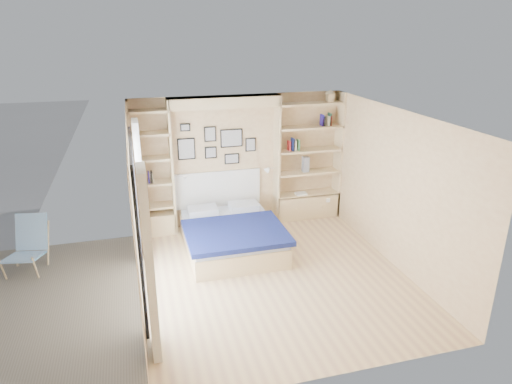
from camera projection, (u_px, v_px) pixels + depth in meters
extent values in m
plane|color=#D6B57D|center=(274.00, 276.00, 7.12)|extent=(4.50, 4.50, 0.00)
plane|color=#D6B685|center=(239.00, 160.00, 8.73)|extent=(4.00, 0.00, 4.00)
plane|color=#D6B685|center=(341.00, 278.00, 4.66)|extent=(4.00, 0.00, 4.00)
plane|color=#D6B685|center=(135.00, 215.00, 6.20)|extent=(0.00, 4.50, 4.50)
plane|color=#D6B685|center=(395.00, 189.00, 7.19)|extent=(0.00, 4.50, 4.50)
plane|color=white|center=(276.00, 116.00, 6.27)|extent=(4.50, 4.50, 0.00)
cube|color=#D4BC82|center=(172.00, 168.00, 8.25)|extent=(0.04, 0.35, 2.50)
cube|color=#D4BC82|center=(277.00, 160.00, 8.75)|extent=(0.04, 0.35, 2.50)
cube|color=#D4BC82|center=(224.00, 102.00, 8.11)|extent=(2.00, 0.35, 0.20)
cube|color=#D4BC82|center=(338.00, 155.00, 9.07)|extent=(0.04, 0.35, 2.50)
cube|color=#D4BC82|center=(133.00, 171.00, 8.08)|extent=(0.04, 0.35, 2.50)
cube|color=#D4BC82|center=(306.00, 205.00, 9.25)|extent=(1.30, 0.35, 0.50)
cube|color=#D4BC82|center=(156.00, 223.00, 8.52)|extent=(0.70, 0.35, 0.40)
cube|color=black|center=(130.00, 145.00, 5.87)|extent=(0.04, 2.08, 0.06)
cube|color=black|center=(144.00, 292.00, 6.62)|extent=(0.04, 2.08, 0.06)
cube|color=black|center=(141.00, 260.00, 5.33)|extent=(0.04, 0.06, 2.20)
cube|color=black|center=(136.00, 199.00, 7.18)|extent=(0.04, 0.06, 2.20)
cube|color=silver|center=(137.00, 224.00, 6.25)|extent=(0.01, 2.00, 2.20)
cube|color=white|center=(149.00, 266.00, 5.08)|extent=(0.10, 0.45, 2.30)
cube|color=white|center=(141.00, 190.00, 7.44)|extent=(0.10, 0.45, 2.30)
cube|color=#D4BC82|center=(307.00, 194.00, 9.17)|extent=(1.30, 0.35, 0.04)
cube|color=#D4BC82|center=(308.00, 172.00, 9.01)|extent=(1.30, 0.35, 0.04)
cube|color=#D4BC82|center=(309.00, 150.00, 8.86)|extent=(1.30, 0.35, 0.04)
cube|color=#D4BC82|center=(310.00, 127.00, 8.71)|extent=(1.30, 0.35, 0.04)
cube|color=#D4BC82|center=(311.00, 104.00, 8.55)|extent=(1.30, 0.35, 0.04)
cube|color=#D4BC82|center=(155.00, 206.00, 8.40)|extent=(0.70, 0.35, 0.04)
cube|color=#D4BC82|center=(153.00, 183.00, 8.25)|extent=(0.70, 0.35, 0.04)
cube|color=#D4BC82|center=(151.00, 159.00, 8.10)|extent=(0.70, 0.35, 0.04)
cube|color=#D4BC82|center=(149.00, 134.00, 7.94)|extent=(0.70, 0.35, 0.04)
cube|color=#D4BC82|center=(147.00, 111.00, 7.80)|extent=(0.70, 0.35, 0.04)
cube|color=#D4BC82|center=(232.00, 240.00, 7.93)|extent=(1.55, 1.94, 0.34)
cube|color=#B4B9C5|center=(231.00, 228.00, 7.86)|extent=(1.51, 1.90, 0.10)
cube|color=#101748|center=(236.00, 232.00, 7.54)|extent=(1.65, 1.35, 0.08)
cube|color=#B4B9C5|center=(203.00, 210.00, 8.33)|extent=(0.53, 0.39, 0.12)
cube|color=#B4B9C5|center=(244.00, 206.00, 8.52)|extent=(0.53, 0.39, 0.12)
cube|color=white|center=(218.00, 189.00, 8.78)|extent=(1.65, 0.04, 0.70)
cube|color=black|center=(186.00, 149.00, 8.36)|extent=(0.32, 0.02, 0.40)
cube|color=gray|center=(186.00, 149.00, 8.35)|extent=(0.28, 0.01, 0.36)
cube|color=black|center=(210.00, 134.00, 8.39)|extent=(0.22, 0.02, 0.28)
cube|color=gray|center=(210.00, 134.00, 8.38)|extent=(0.18, 0.01, 0.24)
cube|color=black|center=(211.00, 152.00, 8.51)|extent=(0.22, 0.02, 0.22)
cube|color=gray|center=(211.00, 153.00, 8.50)|extent=(0.18, 0.01, 0.18)
cube|color=black|center=(231.00, 138.00, 8.52)|extent=(0.42, 0.02, 0.34)
cube|color=gray|center=(232.00, 138.00, 8.51)|extent=(0.38, 0.01, 0.30)
cube|color=black|center=(232.00, 159.00, 8.66)|extent=(0.28, 0.02, 0.20)
cube|color=gray|center=(232.00, 159.00, 8.65)|extent=(0.24, 0.01, 0.16)
cube|color=black|center=(251.00, 145.00, 8.66)|extent=(0.20, 0.02, 0.26)
cube|color=gray|center=(251.00, 145.00, 8.65)|extent=(0.16, 0.01, 0.22)
cube|color=black|center=(185.00, 127.00, 8.22)|extent=(0.18, 0.02, 0.14)
cube|color=gray|center=(185.00, 128.00, 8.21)|extent=(0.14, 0.01, 0.10)
cylinder|color=silver|center=(180.00, 176.00, 8.26)|extent=(0.20, 0.02, 0.02)
cone|color=white|center=(186.00, 176.00, 8.29)|extent=(0.13, 0.12, 0.15)
cylinder|color=silver|center=(271.00, 168.00, 8.69)|extent=(0.20, 0.02, 0.02)
cone|color=white|center=(266.00, 170.00, 8.67)|extent=(0.13, 0.12, 0.15)
cube|color=#A51E1E|center=(289.00, 146.00, 8.71)|extent=(0.02, 0.15, 0.19)
cube|color=navy|center=(292.00, 144.00, 8.72)|extent=(0.03, 0.15, 0.24)
cube|color=black|center=(293.00, 145.00, 8.73)|extent=(0.03, 0.15, 0.23)
cube|color=tan|center=(295.00, 145.00, 8.74)|extent=(0.04, 0.15, 0.19)
cube|color=#285F3B|center=(298.00, 145.00, 8.76)|extent=(0.03, 0.15, 0.20)
cube|color=#A51E1E|center=(322.00, 122.00, 8.73)|extent=(0.02, 0.15, 0.16)
cube|color=navy|center=(322.00, 120.00, 8.72)|extent=(0.03, 0.15, 0.21)
cube|color=black|center=(323.00, 121.00, 8.73)|extent=(0.03, 0.15, 0.18)
cube|color=#BFB28C|center=(327.00, 121.00, 8.75)|extent=(0.04, 0.15, 0.18)
cube|color=#26593F|center=(330.00, 119.00, 8.76)|extent=(0.03, 0.15, 0.23)
cube|color=#A51E1E|center=(330.00, 120.00, 8.76)|extent=(0.03, 0.15, 0.19)
cube|color=navy|center=(149.00, 177.00, 8.19)|extent=(0.02, 0.15, 0.20)
cube|color=black|center=(151.00, 177.00, 8.20)|extent=(0.03, 0.15, 0.20)
cube|color=#BFB28C|center=(152.00, 177.00, 8.20)|extent=(0.03, 0.15, 0.19)
cube|color=#D4BC82|center=(330.00, 98.00, 8.61)|extent=(0.13, 0.13, 0.15)
cone|color=#D4BC82|center=(330.00, 92.00, 8.57)|extent=(0.20, 0.20, 0.08)
cube|color=slate|center=(306.00, 164.00, 8.94)|extent=(0.12, 0.12, 0.30)
cube|color=white|center=(301.00, 193.00, 9.07)|extent=(0.22, 0.16, 0.03)
cube|color=#776A58|center=(22.00, 312.00, 6.23)|extent=(3.20, 4.00, 0.05)
cylinder|color=tan|center=(3.00, 270.00, 6.87)|extent=(0.06, 0.14, 0.43)
cylinder|color=tan|center=(36.00, 268.00, 6.90)|extent=(0.06, 0.14, 0.43)
cylinder|color=tan|center=(18.00, 245.00, 7.39)|extent=(0.09, 0.35, 0.70)
cylinder|color=tan|center=(48.00, 244.00, 7.43)|extent=(0.09, 0.35, 0.70)
cube|color=teal|center=(24.00, 257.00, 7.06)|extent=(0.59, 0.67, 0.15)
cube|color=teal|center=(31.00, 232.00, 7.37)|extent=(0.53, 0.32, 0.57)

